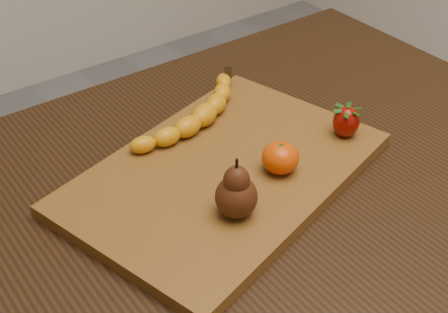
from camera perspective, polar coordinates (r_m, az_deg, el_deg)
table at (r=0.99m, az=2.51°, el=-5.20°), size 1.00×0.70×0.76m
cutting_board at (r=0.90m, az=-0.00°, el=-1.53°), size 0.51×0.41×0.02m
banana at (r=0.97m, az=-1.82°, el=3.81°), size 0.23×0.13×0.03m
pear at (r=0.79m, az=1.14°, el=-2.85°), size 0.07×0.07×0.09m
mandarin at (r=0.88m, az=5.17°, el=-0.11°), size 0.06×0.06×0.05m
strawberry at (r=0.96m, az=11.12°, el=3.23°), size 0.05×0.05×0.05m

